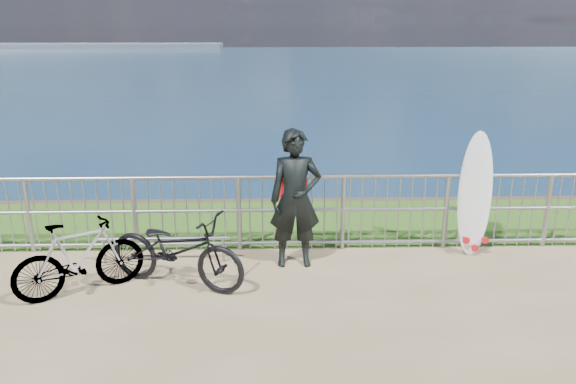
{
  "coord_description": "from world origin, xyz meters",
  "views": [
    {
      "loc": [
        -0.01,
        -6.05,
        3.23
      ],
      "look_at": [
        0.19,
        1.2,
        1.0
      ],
      "focal_mm": 35.0,
      "sensor_mm": 36.0,
      "label": 1
    }
  ],
  "objects_px": {
    "surfer": "(295,199)",
    "bicycle_far": "(79,258)",
    "bicycle_near": "(176,250)",
    "surfboard": "(475,198)"
  },
  "relations": [
    {
      "from": "surfer",
      "to": "bicycle_far",
      "type": "distance_m",
      "value": 2.81
    },
    {
      "from": "bicycle_near",
      "to": "bicycle_far",
      "type": "xyz_separation_m",
      "value": [
        -1.15,
        -0.18,
        -0.02
      ]
    },
    {
      "from": "surfboard",
      "to": "surfer",
      "type": "bearing_deg",
      "value": -171.75
    },
    {
      "from": "surfer",
      "to": "surfboard",
      "type": "relative_size",
      "value": 1.07
    },
    {
      "from": "surfer",
      "to": "bicycle_near",
      "type": "relative_size",
      "value": 1.02
    },
    {
      "from": "surfer",
      "to": "bicycle_far",
      "type": "relative_size",
      "value": 1.2
    },
    {
      "from": "surfer",
      "to": "bicycle_far",
      "type": "xyz_separation_m",
      "value": [
        -2.65,
        -0.79,
        -0.47
      ]
    },
    {
      "from": "surfer",
      "to": "bicycle_near",
      "type": "height_order",
      "value": "surfer"
    },
    {
      "from": "surfer",
      "to": "surfboard",
      "type": "xyz_separation_m",
      "value": [
        2.56,
        0.37,
        -0.13
      ]
    },
    {
      "from": "surfer",
      "to": "bicycle_near",
      "type": "xyz_separation_m",
      "value": [
        -1.51,
        -0.61,
        -0.45
      ]
    }
  ]
}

